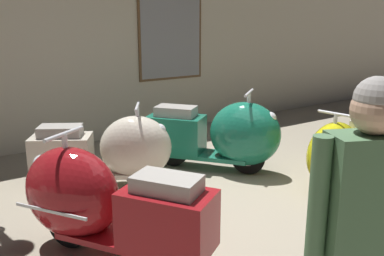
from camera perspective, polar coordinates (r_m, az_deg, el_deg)
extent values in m
plane|color=gray|center=(4.52, 6.58, -11.40)|extent=(60.00, 60.00, 0.00)
cube|color=#BCB29E|center=(7.09, -11.75, 11.60)|extent=(18.00, 0.20, 3.26)
cube|color=brown|center=(7.51, -2.87, 12.48)|extent=(1.25, 0.03, 1.56)
cube|color=gray|center=(7.49, -2.81, 12.47)|extent=(1.17, 0.01, 1.48)
cylinder|color=black|center=(3.98, -16.17, -12.27)|extent=(0.31, 0.40, 0.43)
cylinder|color=silver|center=(3.98, -16.17, -12.27)|extent=(0.19, 0.22, 0.19)
cylinder|color=black|center=(3.48, -2.60, -15.80)|extent=(0.31, 0.40, 0.43)
cylinder|color=silver|center=(3.48, -2.60, -15.80)|extent=(0.19, 0.22, 0.19)
cube|color=maroon|center=(3.72, -9.88, -14.30)|extent=(0.88, 1.06, 0.05)
ellipsoid|color=maroon|center=(3.82, -15.87, -8.38)|extent=(0.96, 1.06, 0.81)
cube|color=maroon|center=(3.39, -3.31, -12.22)|extent=(0.76, 0.84, 0.47)
cube|color=gray|center=(3.26, -3.39, -7.53)|extent=(0.53, 0.59, 0.13)
sphere|color=silver|center=(3.93, -19.51, -4.53)|extent=(0.16, 0.16, 0.16)
cylinder|color=silver|center=(3.72, -16.65, -2.98)|extent=(0.05, 0.05, 0.30)
cylinder|color=silver|center=(3.68, -16.82, -0.76)|extent=(0.41, 0.29, 0.03)
cube|color=silver|center=(3.66, -18.52, -10.58)|extent=(0.40, 0.61, 0.03)
cylinder|color=black|center=(5.14, -6.89, -5.68)|extent=(0.39, 0.27, 0.40)
cylinder|color=silver|center=(5.14, -6.89, -5.68)|extent=(0.21, 0.17, 0.18)
cylinder|color=black|center=(5.29, -17.33, -5.65)|extent=(0.39, 0.27, 0.40)
cylinder|color=silver|center=(5.29, -17.33, -5.65)|extent=(0.21, 0.17, 0.18)
cube|color=beige|center=(5.20, -12.18, -5.89)|extent=(1.01, 0.80, 0.05)
ellipsoid|color=beige|center=(5.05, -7.56, -2.63)|extent=(0.99, 0.88, 0.76)
cube|color=beige|center=(5.21, -17.08, -3.37)|extent=(0.79, 0.69, 0.44)
cube|color=gray|center=(5.13, -17.32, -0.38)|extent=(0.56, 0.49, 0.12)
sphere|color=silver|center=(4.97, -4.40, -0.28)|extent=(0.15, 0.15, 0.15)
cylinder|color=silver|center=(4.95, -7.35, 1.26)|extent=(0.04, 0.04, 0.28)
cylinder|color=silver|center=(4.92, -7.40, 2.85)|extent=(0.25, 0.40, 0.03)
cube|color=silver|center=(5.31, -7.34, -2.32)|extent=(0.59, 0.35, 0.02)
cylinder|color=black|center=(5.55, 7.59, -3.95)|extent=(0.34, 0.40, 0.44)
cylinder|color=silver|center=(5.55, 7.59, -3.95)|extent=(0.20, 0.22, 0.20)
cylinder|color=black|center=(5.81, -2.54, -2.97)|extent=(0.34, 0.40, 0.44)
cylinder|color=silver|center=(5.81, -2.54, -2.97)|extent=(0.20, 0.22, 0.20)
cube|color=#196B51|center=(5.66, 2.40, -3.67)|extent=(0.96, 1.06, 0.05)
ellipsoid|color=#196B51|center=(5.47, 7.14, -0.80)|extent=(1.02, 1.07, 0.83)
cube|color=#196B51|center=(5.72, -2.16, -0.71)|extent=(0.81, 0.85, 0.48)
cube|color=gray|center=(5.65, -2.19, 2.28)|extent=(0.57, 0.60, 0.13)
sphere|color=silver|center=(5.36, 10.44, 1.29)|extent=(0.16, 0.16, 0.16)
cylinder|color=silver|center=(5.37, 7.61, 3.10)|extent=(0.05, 0.05, 0.31)
cylinder|color=silver|center=(5.34, 7.67, 4.71)|extent=(0.40, 0.33, 0.03)
cylinder|color=black|center=(5.13, 18.01, -6.41)|extent=(0.40, 0.14, 0.39)
cylinder|color=silver|center=(5.13, 18.01, -6.41)|extent=(0.19, 0.12, 0.17)
cylinder|color=black|center=(5.92, 22.35, -3.99)|extent=(0.40, 0.14, 0.39)
cylinder|color=silver|center=(5.92, 22.35, -3.99)|extent=(0.19, 0.12, 0.17)
cube|color=gold|center=(5.53, 20.32, -5.31)|extent=(0.97, 0.50, 0.05)
ellipsoid|color=gold|center=(5.08, 18.52, -3.35)|extent=(0.89, 0.64, 0.74)
cube|color=gold|center=(5.83, 22.39, -2.09)|extent=(0.72, 0.50, 0.43)
cube|color=silver|center=(5.76, 22.65, 0.51)|extent=(0.51, 0.35, 0.12)
sphere|color=silver|center=(4.80, 17.16, -1.77)|extent=(0.15, 0.15, 0.15)
cylinder|color=silver|center=(4.97, 18.67, 0.30)|extent=(0.04, 0.04, 0.27)
cylinder|color=silver|center=(4.94, 18.80, 1.83)|extent=(0.10, 0.43, 0.03)
cube|color=silver|center=(5.00, 20.96, -4.47)|extent=(0.64, 0.12, 0.02)
cube|color=#4C724C|center=(2.22, 22.40, -8.25)|extent=(0.45, 0.35, 0.61)
cylinder|color=#4C724C|center=(2.10, 16.62, -9.26)|extent=(0.09, 0.09, 0.63)
sphere|color=tan|center=(2.10, 23.48, 2.19)|extent=(0.23, 0.23, 0.23)
sphere|color=gray|center=(2.09, 23.63, 3.57)|extent=(0.21, 0.21, 0.21)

